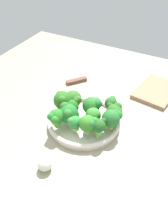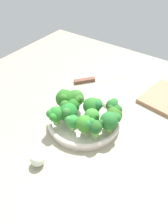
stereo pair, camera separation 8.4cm
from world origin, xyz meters
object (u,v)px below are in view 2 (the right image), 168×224
Objects in this scene: bowl at (84,121)px; broccoli_floret_10 at (73,122)px; broccoli_floret_1 at (86,124)px; broccoli_floret_0 at (92,116)px; broccoli_floret_3 at (93,106)px; broccoli_floret_4 at (96,128)px; broccoli_floret_6 at (68,111)px; garlic_bulb at (37,159)px; broccoli_floret_9 at (112,106)px; broccoli_floret_8 at (110,120)px; cutting_board at (165,97)px; broccoli_floret_2 at (114,114)px; broccoli_floret_5 at (76,98)px; knife at (95,79)px; broccoli_floret_11 at (73,106)px; broccoli_floret_12 at (55,115)px; broccoli_floret_7 at (65,99)px.

broccoli_floret_10 is (6.32, -0.21, 4.61)cm from bowl.
broccoli_floret_10 is (0.47, -4.96, -1.27)cm from broccoli_floret_1.
broccoli_floret_3 is (-4.27, -2.45, 0.46)cm from broccoli_floret_0.
broccoli_floret_3 is at bearing -141.58° from broccoli_floret_4.
broccoli_floret_6 is at bearing -94.18° from broccoli_floret_4.
broccoli_floret_3 is 1.69× the size of garlic_bulb.
broccoli_floret_4 reaches higher than garlic_bulb.
bowl is 11.62cm from broccoli_floret_9.
bowl is 12.01cm from broccoli_floret_8.
bowl is 1.29× the size of cutting_board.
garlic_bulb is at bearing -14.46° from broccoli_floret_0.
broccoli_floret_5 reaches higher than broccoli_floret_2.
broccoli_floret_2 is 0.30× the size of knife.
broccoli_floret_0 is at bearing 65.16° from broccoli_floret_5.
broccoli_floret_5 is at bearing -74.08° from broccoli_floret_9.
broccoli_floret_11 is 0.87× the size of broccoli_floret_12.
broccoli_floret_5 is at bearing -130.71° from broccoli_floret_1.
broccoli_floret_12 is (2.32, -11.02, -0.03)cm from broccoli_floret_1.
broccoli_floret_3 reaches higher than broccoli_floret_1.
broccoli_floret_0 is at bearing 31.65° from knife.
broccoli_floret_10 is 43.03cm from cutting_board.
cutting_board is (-32.23, 18.13, -0.75)cm from bowl.
broccoli_floret_3 is at bearing -50.07° from broccoli_floret_9.
broccoli_floret_1 is 11.26cm from broccoli_floret_12.
broccoli_floret_3 reaches higher than broccoli_floret_10.
broccoli_floret_12 is at bearing -40.37° from broccoli_floret_9.
broccoli_floret_4 is (9.53, -1.46, 0.16)cm from broccoli_floret_2.
broccoli_floret_5 is 0.93× the size of broccoli_floret_8.
cutting_board is (-28.60, 24.41, -6.14)cm from broccoli_floret_5.
broccoli_floret_10 is at bearing -40.96° from broccoli_floret_0.
knife is 1.09× the size of cutting_board.
broccoli_floret_2 is 3.93cm from broccoli_floret_9.
broccoli_floret_4 is at bearing 5.37° from broccoli_floret_9.
broccoli_floret_0 is at bearing 165.54° from garlic_bulb.
bowl is at bearing 176.66° from garlic_bulb.
knife is (-23.74, -14.82, -7.00)cm from broccoli_floret_3.
broccoli_floret_2 is at bearing 137.81° from broccoli_floret_10.
broccoli_floret_3 is at bearing 149.95° from bowl.
bowl is at bearing 135.67° from broccoli_floret_6.
cutting_board is at bearing 150.64° from bowl.
broccoli_floret_1 is at bearing -76.21° from broccoli_floret_4.
broccoli_floret_7 is at bearing -90.91° from broccoli_floret_8.
broccoli_floret_3 is 1.38× the size of broccoli_floret_10.
broccoli_floret_4 is at bearing 58.42° from bowl.
broccoli_floret_3 is 1.16× the size of broccoli_floret_9.
broccoli_floret_9 reaches higher than bowl.
garlic_bulb is (54.94, -19.46, 1.43)cm from cutting_board.
broccoli_floret_2 is 0.89× the size of broccoli_floret_8.
broccoli_floret_5 is at bearing -169.36° from garlic_bulb.
broccoli_floret_7 is 42.33cm from cutting_board.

